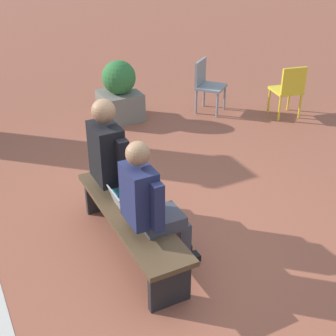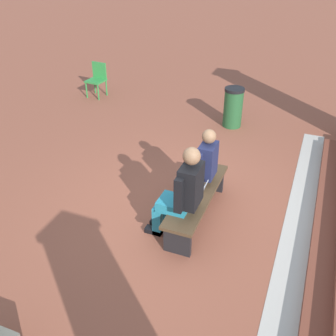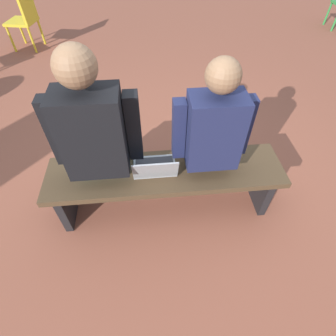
{
  "view_description": "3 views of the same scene",
  "coord_description": "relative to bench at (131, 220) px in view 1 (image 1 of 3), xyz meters",
  "views": [
    {
      "loc": [
        -3.3,
        1.58,
        2.93
      ],
      "look_at": [
        -0.08,
        -0.06,
        0.92
      ],
      "focal_mm": 50.0,
      "sensor_mm": 36.0,
      "label": 1
    },
    {
      "loc": [
        4.53,
        1.58,
        3.7
      ],
      "look_at": [
        0.26,
        -0.13,
        0.89
      ],
      "focal_mm": 42.0,
      "sensor_mm": 36.0,
      "label": 2
    },
    {
      "loc": [
        0.19,
        1.58,
        1.91
      ],
      "look_at": [
        0.09,
        0.56,
        0.81
      ],
      "focal_mm": 28.0,
      "sensor_mm": 36.0,
      "label": 3
    }
  ],
  "objects": [
    {
      "name": "plastic_chair_far_right",
      "position": [
        2.78,
        -2.52,
        0.13
      ],
      "size": [
        0.59,
        0.59,
        0.84
      ],
      "color": "gray",
      "rests_on": "ground"
    },
    {
      "name": "ground_plane",
      "position": [
        -0.08,
        -0.25,
        -0.35
      ],
      "size": [
        60.0,
        60.0,
        0.0
      ],
      "primitive_type": "plane",
      "color": "brown"
    },
    {
      "name": "person_student",
      "position": [
        -0.32,
        -0.07,
        0.35
      ],
      "size": [
        0.53,
        0.67,
        1.32
      ],
      "color": "#383842",
      "rests_on": "ground"
    },
    {
      "name": "plastic_chair_mid_courtyard",
      "position": [
        1.97,
        -3.52,
        0.13
      ],
      "size": [
        0.49,
        0.49,
        0.84
      ],
      "color": "gold",
      "rests_on": "ground"
    },
    {
      "name": "planter",
      "position": [
        3.1,
        -1.14,
        0.08
      ],
      "size": [
        0.6,
        0.6,
        0.94
      ],
      "color": "#6B665B",
      "rests_on": "ground"
    },
    {
      "name": "laptop",
      "position": [
        0.08,
        0.01,
        0.15
      ],
      "size": [
        0.32,
        0.29,
        0.21
      ],
      "color": "#9EA0A5",
      "rests_on": "bench"
    },
    {
      "name": "person_adult",
      "position": [
        0.45,
        -0.07,
        0.39
      ],
      "size": [
        0.59,
        0.74,
        1.42
      ],
      "color": "teal",
      "rests_on": "ground"
    },
    {
      "name": "bench",
      "position": [
        0.0,
        0.0,
        0.0
      ],
      "size": [
        1.8,
        0.44,
        0.45
      ],
      "color": "#4C3823",
      "rests_on": "ground"
    }
  ]
}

